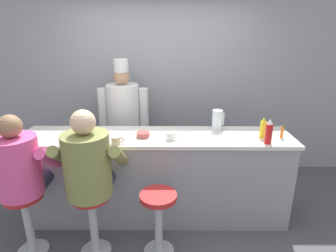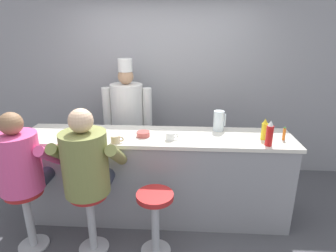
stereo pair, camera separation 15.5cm
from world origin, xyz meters
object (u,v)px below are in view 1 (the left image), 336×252
Objects in this scene: ketchup_bottle_red at (269,132)px; diner_seated_olive at (89,168)px; hot_sauce_bottle_orange at (282,132)px; cereal_bowl at (143,134)px; mustard_bottle_yellow at (263,128)px; coffee_mug_white at (171,136)px; empty_stool_round at (158,214)px; coffee_mug_tan at (116,140)px; cook_in_whites_near at (124,117)px; water_pitcher_clear at (217,120)px; breakfast_plate at (74,136)px; diner_seated_pink at (20,170)px.

diner_seated_olive is at bearing -168.30° from ketchup_bottle_red.
hot_sauce_bottle_orange is 0.96× the size of cereal_bowl.
cereal_bowl is (-1.29, 0.17, -0.10)m from ketchup_bottle_red.
mustard_bottle_yellow is 0.99m from coffee_mug_white.
ketchup_bottle_red is 0.99m from coffee_mug_white.
mustard_bottle_yellow is 1.60× the size of cereal_bowl.
empty_stool_round is at bearing -103.58° from coffee_mug_white.
coffee_mug_white reaches higher than coffee_mug_tan.
coffee_mug_tan reaches higher than empty_stool_round.
water_pitcher_clear is at bearing -28.26° from cook_in_whites_near.
cereal_bowl is 0.22× the size of empty_stool_round.
mustard_bottle_yellow is 0.21m from hot_sauce_bottle_orange.
diner_seated_olive is at bearing -164.94° from hot_sauce_bottle_orange.
hot_sauce_bottle_orange reaches higher than coffee_mug_white.
mustard_bottle_yellow is at bearing 4.14° from coffee_mug_white.
mustard_bottle_yellow is 1.82m from diner_seated_olive.
coffee_mug_white is at bearing 31.10° from diner_seated_olive.
diner_seated_olive reaches higher than breakfast_plate.
water_pitcher_clear is 2.08m from diner_seated_pink.
hot_sauce_bottle_orange is 1.01× the size of coffee_mug_tan.
hot_sauce_bottle_orange is at bearing -0.49° from cereal_bowl.
mustard_bottle_yellow reaches higher than coffee_mug_white.
ketchup_bottle_red is at bearing -7.71° from cereal_bowl.
diner_seated_pink is 1.60m from cook_in_whites_near.
water_pitcher_clear reaches higher than hot_sauce_bottle_orange.
cereal_bowl is 0.85m from empty_stool_round.
coffee_mug_white is (0.55, 0.12, 0.00)m from coffee_mug_tan.
coffee_mug_white reaches higher than breakfast_plate.
coffee_mug_tan is (-1.54, -0.02, -0.08)m from ketchup_bottle_red.
mustard_bottle_yellow is at bearing -0.27° from breakfast_plate.
ketchup_bottle_red is at bearing 11.70° from diner_seated_olive.
cook_in_whites_near reaches higher than empty_stool_round.
breakfast_plate is 1.72× the size of coffee_mug_white.
diner_seated_pink reaches higher than ketchup_bottle_red.
cook_in_whites_near is at bearing 95.03° from coffee_mug_tan.
coffee_mug_tan is 0.41m from diner_seated_olive.
cereal_bowl is (0.75, 0.00, 0.01)m from breakfast_plate.
cereal_bowl is at bearing 26.34° from diner_seated_pink.
cereal_bowl is 0.71m from diner_seated_olive.
empty_stool_round is (0.18, -0.57, -0.60)m from cereal_bowl.
water_pitcher_clear is (-0.45, 0.25, 0.01)m from mustard_bottle_yellow.
empty_stool_round is (1.27, -0.03, -0.45)m from diner_seated_pink.
mustard_bottle_yellow reaches higher than empty_stool_round.
ketchup_bottle_red is 1.14× the size of mustard_bottle_yellow.
coffee_mug_tan reaches higher than breakfast_plate.
mustard_bottle_yellow is 0.16× the size of diner_seated_olive.
cereal_bowl is (-1.28, 0.01, -0.08)m from mustard_bottle_yellow.
water_pitcher_clear is (-0.65, 0.26, 0.05)m from hot_sauce_bottle_orange.
diner_seated_pink reaches higher than empty_stool_round.
coffee_mug_tan is 0.91m from diner_seated_pink.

